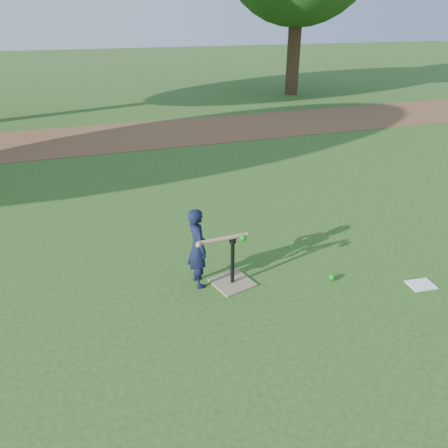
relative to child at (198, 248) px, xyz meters
name	(u,v)px	position (x,y,z in m)	size (l,w,h in m)	color
ground	(263,282)	(0.74, -0.22, -0.48)	(80.00, 80.00, 0.00)	#285116
dirt_strip	(149,134)	(0.74, 7.28, -0.48)	(24.00, 3.00, 0.01)	brown
child	(198,248)	(0.00, 0.00, 0.00)	(0.35, 0.23, 0.97)	black
wiffle_ball_ground	(332,277)	(1.53, -0.46, -0.44)	(0.08, 0.08, 0.08)	#0C8914
clipboard	(421,285)	(2.48, -0.91, -0.48)	(0.30, 0.23, 0.01)	white
batting_tee	(232,276)	(0.38, -0.14, -0.37)	(0.52, 0.52, 0.61)	#8A7B57
swing_action	(225,239)	(0.27, -0.18, 0.15)	(0.63, 0.16, 0.08)	tan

